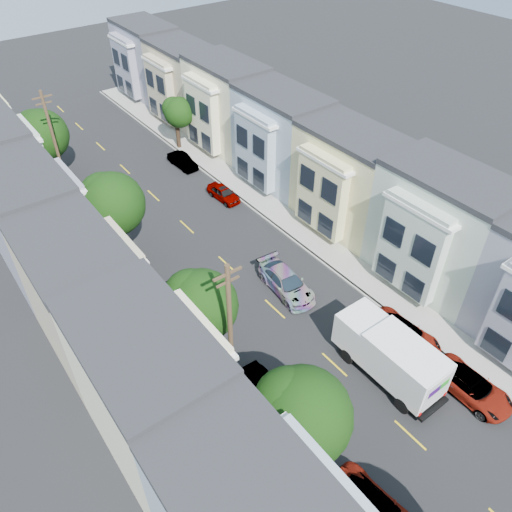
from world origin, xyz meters
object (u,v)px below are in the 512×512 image
at_px(tree_d, 111,205).
at_px(tree_far_r, 178,113).
at_px(parked_left_c, 265,390).
at_px(parked_right_c, 224,193).
at_px(utility_pole_far, 56,148).
at_px(parked_left_b, 375,512).
at_px(tree_c, 200,306).
at_px(parked_right_a, 472,387).
at_px(parked_right_d, 183,161).
at_px(lead_sedan, 286,282).
at_px(tree_b, 301,417).
at_px(fedex_truck, 390,354).
at_px(parked_right_b, 404,334).
at_px(tree_e, 41,136).
at_px(parked_left_d, 182,298).
at_px(utility_pole_near, 231,337).

height_order(tree_d, tree_far_r, tree_d).
distance_m(parked_left_c, parked_right_c, 21.26).
bearing_deg(utility_pole_far, parked_left_b, -87.76).
height_order(tree_c, parked_right_a, tree_c).
bearing_deg(parked_right_d, lead_sedan, -101.53).
xyz_separation_m(tree_c, parked_left_b, (1.40, -12.90, -4.21)).
xyz_separation_m(tree_b, tree_far_r, (13.20, 34.35, -1.03)).
relative_size(fedex_truck, lead_sedan, 1.35).
relative_size(tree_d, parked_left_b, 1.53).
height_order(tree_b, utility_pole_far, utility_pole_far).
xyz_separation_m(tree_d, utility_pole_far, (0.00, 11.23, -0.32)).
height_order(parked_left_c, parked_right_b, parked_right_b).
bearing_deg(tree_e, parked_left_b, -88.00).
bearing_deg(parked_right_d, tree_b, -112.84).
xyz_separation_m(fedex_truck, parked_left_d, (-6.90, 12.62, -1.22)).
bearing_deg(tree_c, fedex_truck, -41.73).
distance_m(fedex_truck, parked_left_d, 14.43).
xyz_separation_m(utility_pole_near, parked_left_b, (1.40, -9.84, -4.44)).
relative_size(lead_sedan, parked_left_b, 1.01).
bearing_deg(parked_left_c, parked_left_d, 92.52).
distance_m(tree_c, parked_left_d, 6.89).
bearing_deg(tree_c, tree_e, 90.00).
xyz_separation_m(tree_c, parked_left_c, (1.40, -4.26, -4.28)).
bearing_deg(tree_b, tree_d, 90.00).
height_order(tree_d, parked_right_d, tree_d).
bearing_deg(parked_left_b, parked_right_d, 68.71).
xyz_separation_m(tree_c, parked_right_c, (11.20, 14.60, -4.29)).
height_order(tree_c, parked_right_d, tree_c).
relative_size(tree_e, tree_far_r, 1.28).
height_order(utility_pole_far, parked_left_d, utility_pole_far).
relative_size(lead_sedan, parked_right_b, 1.05).
bearing_deg(lead_sedan, tree_d, 135.06).
height_order(tree_b, parked_right_a, tree_b).
bearing_deg(tree_b, tree_far_r, 68.98).
distance_m(parked_left_d, parked_right_b, 15.15).
distance_m(tree_c, parked_left_b, 13.65).
bearing_deg(parked_right_a, utility_pole_near, 142.95).
bearing_deg(parked_right_c, parked_right_a, -93.52).
bearing_deg(fedex_truck, parked_right_b, 20.19).
xyz_separation_m(tree_e, utility_pole_near, (0.00, -30.32, 0.56)).
bearing_deg(utility_pole_far, parked_left_c, -87.05).
height_order(parked_left_d, parked_right_d, parked_left_d).
relative_size(parked_left_c, parked_right_b, 0.79).
height_order(tree_e, parked_right_a, tree_e).
xyz_separation_m(parked_left_b, parked_left_c, (0.00, 8.64, -0.07)).
bearing_deg(tree_d, parked_right_b, -58.18).
bearing_deg(parked_left_c, parked_right_c, 65.07).
xyz_separation_m(parked_left_d, parked_right_d, (9.80, 16.70, -0.00)).
xyz_separation_m(parked_left_c, parked_right_a, (9.80, -7.11, 0.03)).
bearing_deg(utility_pole_far, tree_c, -90.01).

